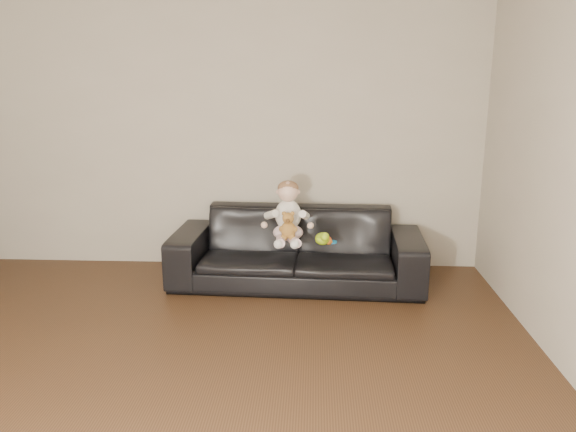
# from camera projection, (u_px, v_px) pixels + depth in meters

# --- Properties ---
(floor) EXTENTS (5.50, 5.50, 0.00)m
(floor) POSITION_uv_depth(u_px,v_px,m) (144.00, 430.00, 3.02)
(floor) COLOR #432A17
(floor) RESTS_ON ground
(wall_back) EXTENTS (5.00, 0.00, 5.00)m
(wall_back) POSITION_uv_depth(u_px,v_px,m) (220.00, 134.00, 5.36)
(wall_back) COLOR #B4AB97
(wall_back) RESTS_ON ground
(sofa) EXTENTS (2.28, 0.98, 0.66)m
(sofa) POSITION_uv_depth(u_px,v_px,m) (297.00, 248.00, 5.08)
(sofa) COLOR black
(sofa) RESTS_ON floor
(baby) EXTENTS (0.38, 0.47, 0.53)m
(baby) POSITION_uv_depth(u_px,v_px,m) (288.00, 215.00, 4.88)
(baby) COLOR #F5CFD4
(baby) RESTS_ON sofa
(teddy_bear) EXTENTS (0.15, 0.15, 0.24)m
(teddy_bear) POSITION_uv_depth(u_px,v_px,m) (288.00, 226.00, 4.73)
(teddy_bear) COLOR #A2702E
(teddy_bear) RESTS_ON sofa
(toy_green) EXTENTS (0.15, 0.17, 0.11)m
(toy_green) POSITION_uv_depth(u_px,v_px,m) (322.00, 239.00, 4.81)
(toy_green) COLOR #A1CE18
(toy_green) RESTS_ON sofa
(toy_rattle) EXTENTS (0.07, 0.07, 0.06)m
(toy_rattle) POSITION_uv_depth(u_px,v_px,m) (329.00, 241.00, 4.81)
(toy_rattle) COLOR orange
(toy_rattle) RESTS_ON sofa
(toy_blue_disc) EXTENTS (0.11, 0.11, 0.01)m
(toy_blue_disc) POSITION_uv_depth(u_px,v_px,m) (332.00, 242.00, 4.87)
(toy_blue_disc) COLOR #1A88D4
(toy_blue_disc) RESTS_ON sofa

